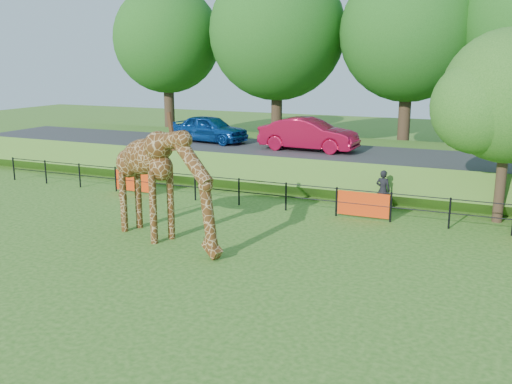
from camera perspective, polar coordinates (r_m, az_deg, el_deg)
ground at (r=15.20m, az=-7.97°, el=-9.03°), size 90.00×90.00×0.00m
giraffe at (r=18.03m, az=-9.17°, el=0.63°), size 5.15×2.76×3.69m
perimeter_fence at (r=21.90m, az=3.01°, el=-0.45°), size 28.07×0.10×1.10m
embankment at (r=28.87m, az=8.34°, el=2.98°), size 40.00×9.00×1.30m
road at (r=27.32m, az=7.53°, el=3.93°), size 40.00×5.00×0.12m
car_blue at (r=30.06m, az=-4.65°, el=6.33°), size 4.35×2.24×1.42m
car_red at (r=27.37m, az=5.28°, el=5.77°), size 4.74×1.78×1.54m
visitor at (r=22.43m, az=12.57°, el=0.19°), size 0.63×0.47×1.57m
tree_east at (r=21.58m, az=24.21°, el=8.26°), size 5.40×4.71×6.76m
bg_tree_line at (r=34.40m, az=14.90°, el=15.26°), size 37.30×8.80×11.82m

